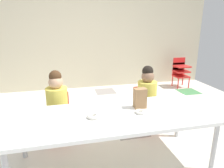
{
  "coord_description": "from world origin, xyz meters",
  "views": [
    {
      "loc": [
        -0.42,
        -2.46,
        1.46
      ],
      "look_at": [
        0.08,
        -0.37,
        0.82
      ],
      "focal_mm": 32.93,
      "sensor_mm": 36.0,
      "label": 1
    }
  ],
  "objects_px": {
    "seated_child_near_camera": "(57,100)",
    "seated_child_middle_seat": "(147,92)",
    "craft_table": "(114,118)",
    "paper_bag_brown": "(140,98)",
    "paper_plate_center_table": "(66,113)",
    "kid_chair_red_stack": "(181,70)",
    "paper_plate_near_edge": "(93,118)",
    "donut_powdered_on_plate": "(93,116)",
    "donut_powdered_loose": "(140,112)"
  },
  "relations": [
    {
      "from": "craft_table",
      "to": "kid_chair_red_stack",
      "type": "bearing_deg",
      "value": 46.99
    },
    {
      "from": "seated_child_middle_seat",
      "to": "donut_powdered_loose",
      "type": "relative_size",
      "value": 8.63
    },
    {
      "from": "seated_child_middle_seat",
      "to": "paper_bag_brown",
      "type": "xyz_separation_m",
      "value": [
        -0.3,
        -0.52,
        0.13
      ]
    },
    {
      "from": "paper_bag_brown",
      "to": "paper_plate_near_edge",
      "type": "xyz_separation_m",
      "value": [
        -0.53,
        -0.15,
        -0.11
      ]
    },
    {
      "from": "donut_powdered_loose",
      "to": "paper_plate_center_table",
      "type": "bearing_deg",
      "value": 167.2
    },
    {
      "from": "kid_chair_red_stack",
      "to": "paper_plate_center_table",
      "type": "xyz_separation_m",
      "value": [
        -2.7,
        -2.24,
        0.18
      ]
    },
    {
      "from": "kid_chair_red_stack",
      "to": "paper_plate_near_edge",
      "type": "bearing_deg",
      "value": -135.24
    },
    {
      "from": "kid_chair_red_stack",
      "to": "paper_plate_center_table",
      "type": "relative_size",
      "value": 3.78
    },
    {
      "from": "seated_child_near_camera",
      "to": "seated_child_middle_seat",
      "type": "bearing_deg",
      "value": 0.0
    },
    {
      "from": "craft_table",
      "to": "seated_child_near_camera",
      "type": "height_order",
      "value": "seated_child_near_camera"
    },
    {
      "from": "seated_child_middle_seat",
      "to": "paper_bag_brown",
      "type": "height_order",
      "value": "seated_child_middle_seat"
    },
    {
      "from": "donut_powdered_on_plate",
      "to": "donut_powdered_loose",
      "type": "relative_size",
      "value": 1.18
    },
    {
      "from": "kid_chair_red_stack",
      "to": "donut_powdered_loose",
      "type": "relative_size",
      "value": 6.4
    },
    {
      "from": "donut_powdered_loose",
      "to": "seated_child_middle_seat",
      "type": "bearing_deg",
      "value": 61.94
    },
    {
      "from": "paper_bag_brown",
      "to": "donut_powdered_loose",
      "type": "height_order",
      "value": "paper_bag_brown"
    },
    {
      "from": "paper_bag_brown",
      "to": "paper_plate_center_table",
      "type": "height_order",
      "value": "paper_bag_brown"
    },
    {
      "from": "paper_plate_near_edge",
      "to": "donut_powdered_on_plate",
      "type": "height_order",
      "value": "donut_powdered_on_plate"
    },
    {
      "from": "craft_table",
      "to": "seated_child_middle_seat",
      "type": "distance_m",
      "value": 0.88
    },
    {
      "from": "paper_plate_center_table",
      "to": "donut_powdered_loose",
      "type": "relative_size",
      "value": 1.69
    },
    {
      "from": "craft_table",
      "to": "kid_chair_red_stack",
      "type": "distance_m",
      "value": 3.26
    },
    {
      "from": "seated_child_near_camera",
      "to": "kid_chair_red_stack",
      "type": "bearing_deg",
      "value": 32.12
    },
    {
      "from": "donut_powdered_loose",
      "to": "craft_table",
      "type": "bearing_deg",
      "value": 174.6
    },
    {
      "from": "craft_table",
      "to": "paper_bag_brown",
      "type": "xyz_separation_m",
      "value": [
        0.32,
        0.11,
        0.15
      ]
    },
    {
      "from": "kid_chair_red_stack",
      "to": "seated_child_middle_seat",
      "type": "bearing_deg",
      "value": -132.42
    },
    {
      "from": "donut_powdered_on_plate",
      "to": "seated_child_middle_seat",
      "type": "bearing_deg",
      "value": 38.48
    },
    {
      "from": "paper_plate_center_table",
      "to": "paper_bag_brown",
      "type": "bearing_deg",
      "value": -2.33
    },
    {
      "from": "seated_child_middle_seat",
      "to": "donut_powdered_on_plate",
      "type": "xyz_separation_m",
      "value": [
        -0.84,
        -0.67,
        0.05
      ]
    },
    {
      "from": "paper_plate_center_table",
      "to": "donut_powdered_on_plate",
      "type": "height_order",
      "value": "donut_powdered_on_plate"
    },
    {
      "from": "craft_table",
      "to": "paper_bag_brown",
      "type": "height_order",
      "value": "paper_bag_brown"
    },
    {
      "from": "seated_child_near_camera",
      "to": "seated_child_middle_seat",
      "type": "height_order",
      "value": "same"
    },
    {
      "from": "paper_plate_center_table",
      "to": "donut_powdered_loose",
      "type": "height_order",
      "value": "donut_powdered_loose"
    },
    {
      "from": "seated_child_near_camera",
      "to": "paper_plate_near_edge",
      "type": "xyz_separation_m",
      "value": [
        0.35,
        -0.67,
        0.02
      ]
    },
    {
      "from": "seated_child_middle_seat",
      "to": "paper_plate_center_table",
      "type": "xyz_separation_m",
      "value": [
        -1.1,
        -0.49,
        0.02
      ]
    },
    {
      "from": "kid_chair_red_stack",
      "to": "paper_plate_near_edge",
      "type": "xyz_separation_m",
      "value": [
        -2.44,
        -2.42,
        0.18
      ]
    },
    {
      "from": "craft_table",
      "to": "seated_child_near_camera",
      "type": "bearing_deg",
      "value": 132.13
    },
    {
      "from": "craft_table",
      "to": "paper_plate_near_edge",
      "type": "xyz_separation_m",
      "value": [
        -0.22,
        -0.04,
        0.05
      ]
    },
    {
      "from": "craft_table",
      "to": "paper_plate_center_table",
      "type": "distance_m",
      "value": 0.5
    },
    {
      "from": "donut_powdered_loose",
      "to": "donut_powdered_on_plate",
      "type": "bearing_deg",
      "value": -178.84
    },
    {
      "from": "seated_child_near_camera",
      "to": "paper_bag_brown",
      "type": "height_order",
      "value": "seated_child_near_camera"
    },
    {
      "from": "craft_table",
      "to": "paper_bag_brown",
      "type": "relative_size",
      "value": 9.41
    },
    {
      "from": "seated_child_near_camera",
      "to": "paper_plate_near_edge",
      "type": "distance_m",
      "value": 0.75
    },
    {
      "from": "seated_child_middle_seat",
      "to": "kid_chair_red_stack",
      "type": "distance_m",
      "value": 2.38
    },
    {
      "from": "seated_child_near_camera",
      "to": "paper_plate_center_table",
      "type": "height_order",
      "value": "seated_child_near_camera"
    },
    {
      "from": "seated_child_near_camera",
      "to": "paper_bag_brown",
      "type": "distance_m",
      "value": 1.04
    },
    {
      "from": "paper_bag_brown",
      "to": "donut_powdered_loose",
      "type": "relative_size",
      "value": 2.07
    },
    {
      "from": "seated_child_middle_seat",
      "to": "craft_table",
      "type": "bearing_deg",
      "value": -134.61
    },
    {
      "from": "paper_bag_brown",
      "to": "donut_powdered_on_plate",
      "type": "xyz_separation_m",
      "value": [
        -0.53,
        -0.15,
        -0.08
      ]
    },
    {
      "from": "donut_powdered_on_plate",
      "to": "donut_powdered_loose",
      "type": "height_order",
      "value": "donut_powdered_on_plate"
    },
    {
      "from": "craft_table",
      "to": "seated_child_middle_seat",
      "type": "bearing_deg",
      "value": 45.39
    },
    {
      "from": "seated_child_middle_seat",
      "to": "paper_plate_center_table",
      "type": "height_order",
      "value": "seated_child_middle_seat"
    }
  ]
}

